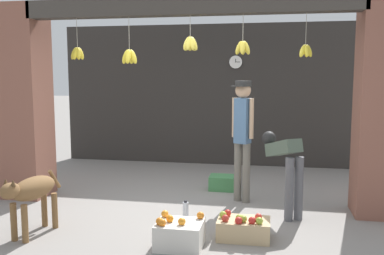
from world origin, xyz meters
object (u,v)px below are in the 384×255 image
water_bottle (186,210)px  wall_clock (236,62)px  worker_stooping (285,162)px  fruit_crate_oranges (179,234)px  dog (31,192)px  produce_box_green (224,183)px  shopkeeper (243,130)px  fruit_crate_apples (243,228)px

water_bottle → wall_clock: bearing=84.3°
worker_stooping → fruit_crate_oranges: bearing=-161.1°
fruit_crate_oranges → wall_clock: bearing=87.0°
dog → water_bottle: size_ratio=4.01×
dog → fruit_crate_oranges: size_ratio=1.90×
worker_stooping → produce_box_green: size_ratio=2.36×
dog → shopkeeper: bearing=139.1°
fruit_crate_apples → water_bottle: size_ratio=2.51×
shopkeeper → fruit_crate_apples: 1.71m
wall_clock → worker_stooping: bearing=-73.4°
produce_box_green → water_bottle: size_ratio=1.92×
dog → worker_stooping: size_ratio=0.89×
fruit_crate_apples → produce_box_green: fruit_crate_apples is taller
dog → fruit_crate_oranges: 1.76m
dog → water_bottle: 1.89m
fruit_crate_apples → produce_box_green: 2.08m
dog → worker_stooping: 3.13m
fruit_crate_apples → wall_clock: wall_clock is taller
worker_stooping → dog: bearing=173.9°
dog → water_bottle: dog is taller
water_bottle → dog: bearing=-151.0°
fruit_crate_oranges → wall_clock: wall_clock is taller
produce_box_green → water_bottle: 1.51m
worker_stooping → wall_clock: bearing=76.7°
wall_clock → produce_box_green: bearing=-90.3°
worker_stooping → wall_clock: wall_clock is taller
shopkeeper → produce_box_green: 1.16m
produce_box_green → wall_clock: wall_clock is taller
water_bottle → wall_clock: wall_clock is taller
worker_stooping → fruit_crate_apples: worker_stooping is taller
produce_box_green → shopkeeper: bearing=-61.1°
shopkeeper → worker_stooping: 0.85m
fruit_crate_apples → water_bottle: (-0.77, 0.56, -0.01)m
fruit_crate_oranges → water_bottle: 0.93m
dog → water_bottle: bearing=130.1°
fruit_crate_oranges → produce_box_green: bearing=84.9°
fruit_crate_oranges → water_bottle: size_ratio=2.11×
worker_stooping → produce_box_green: 1.55m
dog → fruit_crate_apples: size_ratio=1.60×
dog → worker_stooping: worker_stooping is taller
fruit_crate_oranges → fruit_crate_apples: bearing=28.7°
fruit_crate_oranges → fruit_crate_apples: fruit_crate_oranges is taller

